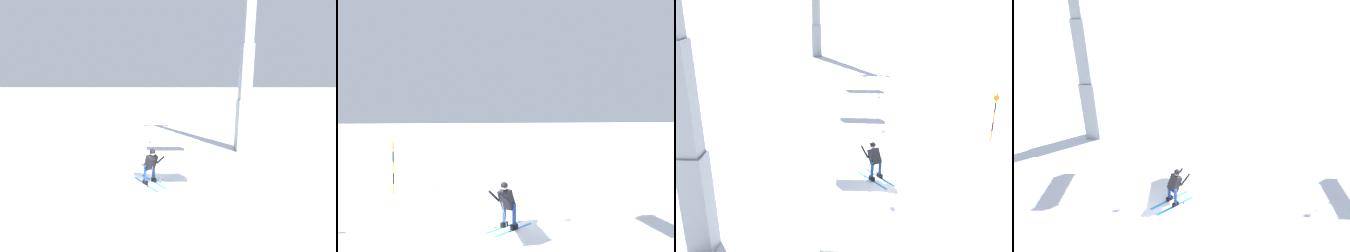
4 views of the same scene
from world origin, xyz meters
The scene contains 3 objects.
ground_plane centered at (0.00, 0.00, 0.00)m, with size 260.00×260.00×0.00m, color white.
skier_carving_main centered at (-0.44, 1.05, 0.89)m, with size 1.70×1.51×1.67m.
lift_tower_near centered at (-5.17, 6.24, 4.15)m, with size 0.75×2.58×9.96m.
Camera 1 is at (8.58, 1.77, 4.25)m, focal length 24.85 mm.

